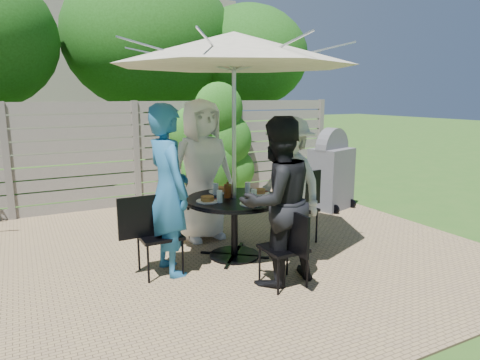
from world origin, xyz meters
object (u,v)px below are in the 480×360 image
umbrella (234,50)px  person_back (202,171)px  person_left (169,191)px  plate_left (207,200)px  chair_back (198,216)px  plate_right (259,192)px  chair_right (296,222)px  glass_right (248,188)px  chair_front (284,264)px  plate_back (219,190)px  person_right (289,182)px  glass_left (220,197)px  bbq_grill (331,173)px  syrup_jug (228,191)px  glass_back (216,189)px  coffee_cup (232,188)px  chair_left (159,251)px  patio_table (234,216)px  person_front (277,202)px  plate_front (251,202)px

umbrella → person_back: (-0.07, 0.83, -1.49)m
person_left → plate_left: (0.47, 0.04, -0.16)m
chair_back → person_left: bearing=-33.7°
person_back → plate_right: person_back is taller
chair_right → glass_right: 0.89m
chair_front → plate_back: size_ratio=3.23×
person_left → plate_right: 1.20m
person_right → plate_right: bearing=-90.0°
plate_left → umbrella: bearing=5.0°
umbrella → glass_left: size_ratio=20.98×
plate_left → bbq_grill: 3.14m
glass_right → syrup_jug: (-0.31, -0.08, 0.01)m
person_right → glass_back: (-0.95, 0.18, -0.02)m
glass_right → coffee_cup: glass_right is taller
chair_left → chair_front: chair_left is taller
patio_table → person_front: person_front is taller
patio_table → glass_right: glass_right is taller
chair_front → coffee_cup: coffee_cup is taller
person_right → plate_left: 1.19m
coffee_cup → bbq_grill: 2.63m
person_back → chair_right: person_back is taller
coffee_cup → glass_right: bearing=-30.8°
chair_left → plate_right: 1.42m
plate_left → glass_left: bearing=-41.3°
person_left → plate_left: person_left is taller
patio_table → coffee_cup: bearing=70.6°
chair_front → chair_back: bearing=3.6°
person_front → person_right: bearing=-135.0°
chair_back → coffee_cup: 0.91m
person_back → coffee_cup: person_back is taller
plate_back → glass_left: bearing=-114.2°
plate_front → plate_back: bearing=95.0°
plate_back → plate_front: bearing=-85.0°
chair_left → plate_front: (0.99, -0.28, 0.50)m
person_right → glass_left: person_right is taller
person_front → umbrella: bearing=-90.0°
plate_front → glass_right: (0.22, 0.49, 0.05)m
chair_front → plate_right: bearing=-16.9°
person_right → syrup_jug: size_ratio=10.52×
chair_left → patio_table: bearing=4.5°
chair_right → plate_right: bearing=-5.8°
chair_front → plate_back: chair_front is taller
plate_right → person_back: bearing=118.5°
person_front → chair_right: 1.40m
plate_right → person_right: bearing=5.0°
person_left → glass_left: bearing=-100.4°
person_left → plate_front: person_left is taller
chair_left → coffee_cup: chair_left is taller
person_back → plate_back: bearing=-90.0°
chair_left → person_right: (1.79, 0.16, 0.57)m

